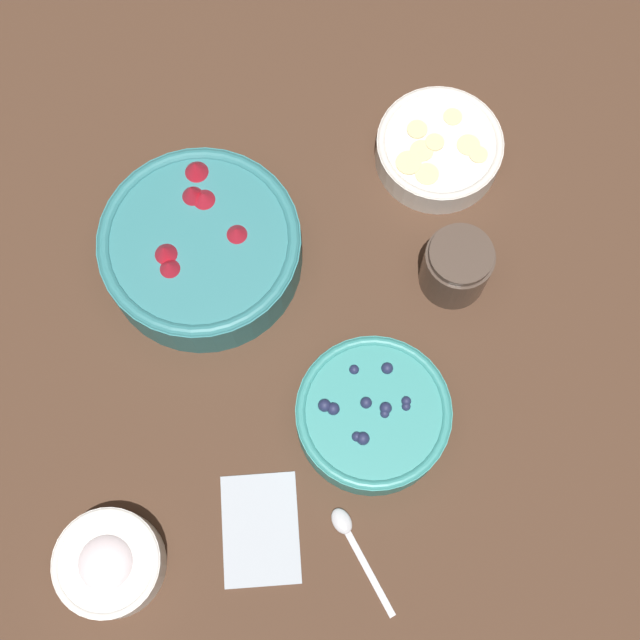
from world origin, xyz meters
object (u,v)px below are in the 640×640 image
bowl_blueberries (373,415)px  bowl_bananas (439,148)px  bowl_cream (109,563)px  jar_chocolate (456,267)px  bowl_strawberries (201,247)px

bowl_blueberries → bowl_bananas: 0.37m
bowl_blueberries → bowl_cream: bowl_blueberries is taller
bowl_bananas → jar_chocolate: size_ratio=1.88×
bowl_strawberries → bowl_bananas: (-0.16, 0.30, -0.02)m
jar_chocolate → bowl_blueberries: bearing=-28.1°
bowl_strawberries → bowl_cream: bowl_strawberries is taller
bowl_bananas → jar_chocolate: (0.17, 0.02, 0.01)m
bowl_strawberries → bowl_bananas: bowl_strawberries is taller
bowl_cream → bowl_blueberries: bearing=121.3°
jar_chocolate → bowl_cream: bearing=-47.2°
bowl_blueberries → bowl_cream: bearing=-58.7°
bowl_bananas → jar_chocolate: bearing=6.2°
bowl_blueberries → bowl_bananas: size_ratio=1.11×
bowl_strawberries → bowl_bananas: 0.34m
bowl_blueberries → bowl_strawberries: bearing=-133.0°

